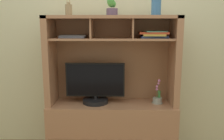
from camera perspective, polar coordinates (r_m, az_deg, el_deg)
The scene contains 9 objects.
back_wall at distance 2.57m, azimuth 0.13°, elevation 12.20°, with size 6.00×0.02×2.80m, color beige.
media_console at distance 2.51m, azimuth 0.00°, elevation -10.07°, with size 1.31×0.45×1.43m.
tv_monitor at distance 2.42m, azimuth -4.10°, elevation -3.96°, with size 0.60×0.26×0.42m.
potted_orchid at distance 2.49m, azimuth 11.01°, elevation -6.85°, with size 0.11×0.11×0.25m.
magazine_stack_left at distance 2.34m, azimuth 10.15°, elevation 8.55°, with size 0.28×0.25×0.07m.
magazine_stack_centre at distance 2.40m, azimuth -9.27°, elevation 8.10°, with size 0.26×0.23×0.03m.
diffuser_bottle at distance 2.40m, azimuth -10.52°, elevation 14.27°, with size 0.07×0.07×0.32m.
potted_succulent at distance 2.36m, azimuth -0.06°, elevation 15.02°, with size 0.13×0.13×0.21m.
ceramic_vase at distance 2.36m, azimuth 10.74°, elevation 15.26°, with size 0.10×0.10×0.20m.
Camera 1 is at (0.06, -2.33, 1.34)m, focal length 37.52 mm.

